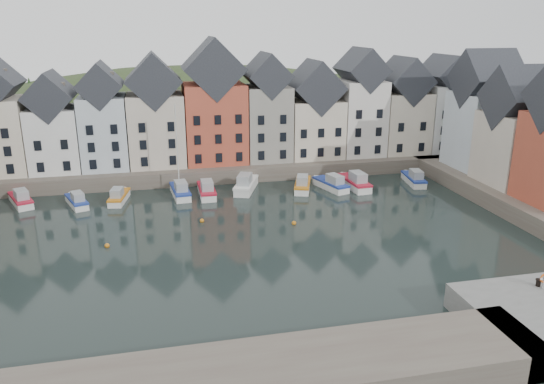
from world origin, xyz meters
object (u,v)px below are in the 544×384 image
object	(u,v)px
boat_a	(21,200)
mooring_bollard	(538,282)
life_ring_post	(544,278)
boat_d	(180,191)

from	to	relation	value
boat_a	mooring_bollard	distance (m)	57.56
boat_a	mooring_bollard	size ratio (longest dim) A/B	11.30
mooring_bollard	life_ring_post	size ratio (longest dim) A/B	0.43
mooring_bollard	boat_a	bearing A→B (deg)	141.50
boat_d	mooring_bollard	size ratio (longest dim) A/B	21.70
boat_a	life_ring_post	distance (m)	57.92
boat_d	life_ring_post	xyz separation A→B (m)	(25.64, -35.37, 2.07)
boat_d	boat_a	bearing A→B (deg)	172.09
boat_a	boat_d	bearing A→B (deg)	-25.57
boat_a	boat_d	distance (m)	19.48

